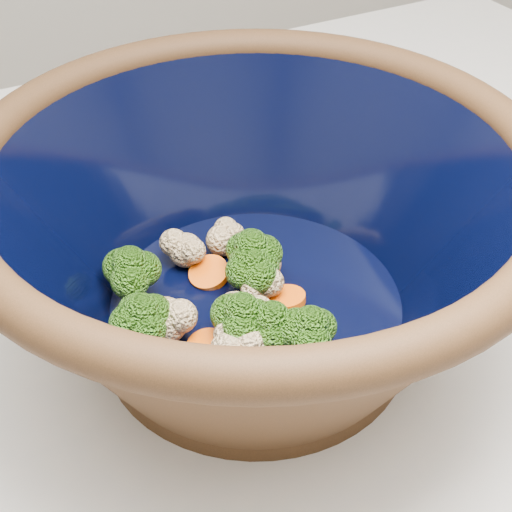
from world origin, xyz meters
The scene contains 2 objects.
mixing_bowl centered at (-0.09, 0.06, 1.00)m, with size 0.45×0.45×0.18m.
vegetable_pile centered at (-0.12, 0.05, 0.96)m, with size 0.15×0.19×0.05m.
Camera 1 is at (-0.28, -0.29, 1.31)m, focal length 50.00 mm.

